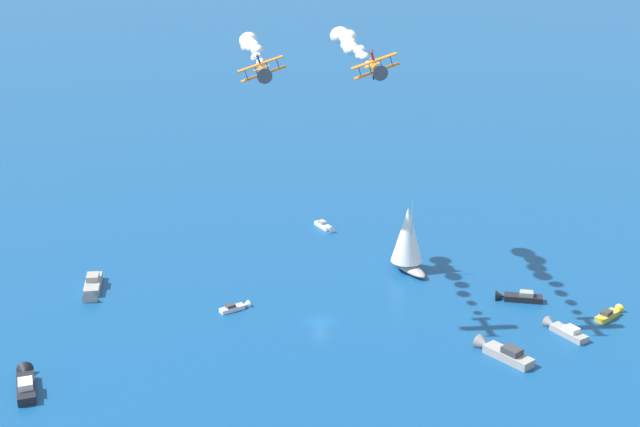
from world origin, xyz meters
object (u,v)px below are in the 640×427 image
object	(u,v)px
motorboat_mid_cluster	(501,352)
wingwalker_lead	(372,55)
motorboat_trailing	(610,314)
wingwalker_wingman	(258,58)
motorboat_inshore	(564,330)
motorboat_outer_ring_b	(26,383)
motorboat_offshore	(92,287)
biplane_wingman	(263,71)
motorboat_far_stbd	(517,297)
sailboat_near_centre	(408,238)
biplane_lead	(376,68)
motorboat_ahead	(236,307)
motorboat_far_port	(325,226)

from	to	relation	value
motorboat_mid_cluster	wingwalker_lead	world-z (taller)	wingwalker_lead
motorboat_trailing	motorboat_mid_cluster	size ratio (longest dim) A/B	0.66
wingwalker_lead	wingwalker_wingman	xyz separation A→B (m)	(12.75, 11.43, -0.43)
motorboat_inshore	motorboat_outer_ring_b	size ratio (longest dim) A/B	0.87
motorboat_inshore	motorboat_offshore	distance (m)	81.65
motorboat_mid_cluster	biplane_wingman	distance (m)	56.31
motorboat_far_stbd	motorboat_inshore	xyz separation A→B (m)	(-11.87, 5.95, 0.00)
motorboat_offshore	wingwalker_wingman	world-z (taller)	wingwalker_wingman
sailboat_near_centre	motorboat_mid_cluster	distance (m)	35.48
motorboat_inshore	biplane_wingman	size ratio (longest dim) A/B	1.24
motorboat_offshore	biplane_lead	xyz separation A→B (m)	(-44.39, -23.82, 41.45)
wingwalker_lead	sailboat_near_centre	bearing A→B (deg)	-71.19
motorboat_far_stbd	motorboat_trailing	world-z (taller)	motorboat_far_stbd
biplane_wingman	wingwalker_wingman	xyz separation A→B (m)	(0.42, 0.50, 2.05)
motorboat_ahead	motorboat_far_stbd	bearing A→B (deg)	-134.84
sailboat_near_centre	biplane_wingman	distance (m)	48.17
motorboat_far_stbd	motorboat_mid_cluster	world-z (taller)	motorboat_mid_cluster
motorboat_far_port	sailboat_near_centre	bearing A→B (deg)	166.27
motorboat_trailing	biplane_wingman	size ratio (longest dim) A/B	1.01
motorboat_inshore	motorboat_far_stbd	bearing A→B (deg)	-26.60
sailboat_near_centre	motorboat_inshore	world-z (taller)	sailboat_near_centre
motorboat_far_stbd	biplane_lead	bearing A→B (deg)	56.95
motorboat_far_port	biplane_lead	bearing A→B (deg)	140.94
motorboat_inshore	biplane_lead	xyz separation A→B (m)	(26.55, 16.61, 41.63)
motorboat_mid_cluster	motorboat_outer_ring_b	size ratio (longest dim) A/B	1.07
motorboat_ahead	biplane_lead	world-z (taller)	biplane_lead
motorboat_far_port	wingwalker_wingman	xyz separation A→B (m)	(-20.06, 38.91, 43.44)
motorboat_ahead	biplane_wingman	size ratio (longest dim) A/B	0.83
motorboat_trailing	wingwalker_wingman	bearing A→B (deg)	42.47
motorboat_trailing	motorboat_ahead	bearing A→B (deg)	38.53
motorboat_trailing	biplane_wingman	bearing A→B (deg)	42.39
motorboat_far_port	biplane_wingman	size ratio (longest dim) A/B	0.93
motorboat_trailing	motorboat_ahead	distance (m)	63.24
motorboat_offshore	motorboat_outer_ring_b	distance (m)	32.78
motorboat_far_port	motorboat_far_stbd	distance (m)	48.11
motorboat_far_stbd	motorboat_ahead	distance (m)	48.84
motorboat_offshore	motorboat_mid_cluster	size ratio (longest dim) A/B	0.93
motorboat_far_port	motorboat_trailing	xyz separation A→B (m)	(-62.94, -0.35, 0.05)
motorboat_ahead	biplane_wingman	xyz separation A→B (m)	(-7.01, -0.64, 41.45)
motorboat_far_stbd	motorboat_outer_ring_b	world-z (taller)	motorboat_outer_ring_b
motorboat_trailing	biplane_wingman	xyz separation A→B (m)	(42.46, 38.76, 41.35)
motorboat_far_stbd	motorboat_mid_cluster	bearing A→B (deg)	112.92
sailboat_near_centre	motorboat_far_stbd	distance (m)	23.14
wingwalker_lead	motorboat_outer_ring_b	bearing A→B (deg)	64.10
motorboat_trailing	biplane_lead	size ratio (longest dim) A/B	1.01
motorboat_ahead	motorboat_outer_ring_b	bearing A→B (deg)	83.08
motorboat_ahead	wingwalker_wingman	world-z (taller)	wingwalker_wingman
motorboat_trailing	motorboat_ahead	world-z (taller)	motorboat_trailing
motorboat_trailing	biplane_wingman	distance (m)	70.82
motorboat_far_stbd	motorboat_inshore	world-z (taller)	motorboat_inshore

